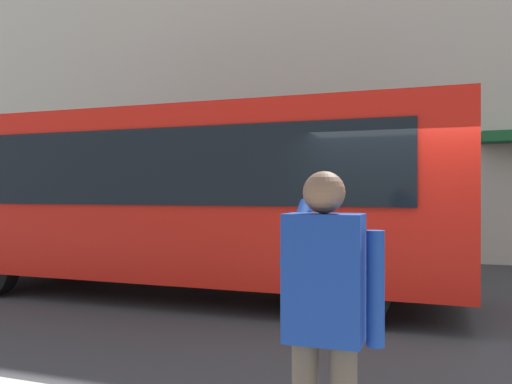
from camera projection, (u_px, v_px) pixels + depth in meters
The scene contains 4 objects.
ground_plane at pixel (413, 326), 6.61m from camera, with size 60.00×60.00×0.00m, color #38383A.
building_facade_far at pixel (424, 26), 13.02m from camera, with size 28.00×1.55×12.00m.
red_bus at pixel (181, 195), 8.55m from camera, with size 9.05×2.54×3.08m.
pedestrian_photographer at pixel (325, 308), 2.63m from camera, with size 0.53×0.52×1.70m.
Camera 1 is at (-0.25, 6.91, 1.74)m, focal length 35.80 mm.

